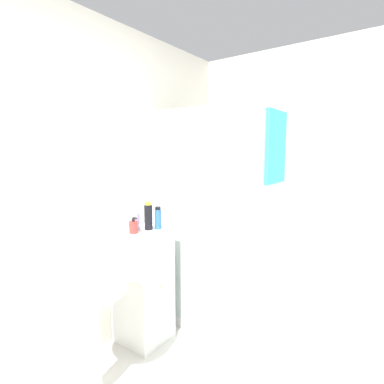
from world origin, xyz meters
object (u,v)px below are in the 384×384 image
(lotion_bottle_white, at_px, (136,222))
(shampoo_bottle_tall_black, at_px, (148,216))
(sink, at_px, (87,296))
(soap_dispenser, at_px, (133,227))
(shampoo_bottle_blue, at_px, (158,218))

(lotion_bottle_white, bearing_deg, shampoo_bottle_tall_black, -50.03)
(sink, height_order, soap_dispenser, soap_dispenser)
(shampoo_bottle_tall_black, distance_m, lotion_bottle_white, 0.10)
(shampoo_bottle_tall_black, bearing_deg, soap_dispenser, 173.42)
(shampoo_bottle_blue, relative_size, lotion_bottle_white, 1.14)
(soap_dispenser, distance_m, lotion_bottle_white, 0.10)
(soap_dispenser, bearing_deg, sink, -164.19)
(lotion_bottle_white, bearing_deg, sink, -161.45)
(soap_dispenser, xyz_separation_m, lotion_bottle_white, (0.08, 0.06, 0.02))
(sink, distance_m, shampoo_bottle_blue, 0.80)
(sink, relative_size, shampoo_bottle_tall_black, 4.44)
(sink, distance_m, lotion_bottle_white, 0.71)
(shampoo_bottle_tall_black, xyz_separation_m, shampoo_bottle_blue, (0.06, -0.05, -0.02))
(sink, height_order, lotion_bottle_white, lotion_bottle_white)
(sink, bearing_deg, shampoo_bottle_blue, 6.51)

